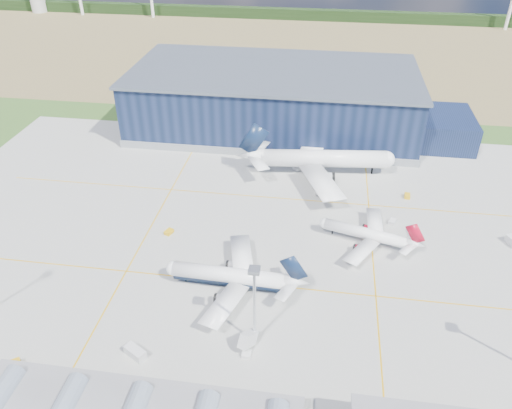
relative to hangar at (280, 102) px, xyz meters
name	(u,v)px	position (x,y,z in m)	size (l,w,h in m)	color
ground	(236,259)	(-2.81, -94.80, -11.62)	(600.00, 600.00, 0.00)	#365620
apron	(242,239)	(-2.81, -84.80, -11.59)	(220.00, 160.00, 0.08)	gray
farmland	(295,48)	(-2.81, 125.20, -11.62)	(600.00, 220.00, 0.01)	#90794D
treeline	(303,14)	(-2.81, 205.20, -7.62)	(600.00, 8.00, 8.00)	black
hangar	(280,102)	(0.00, 0.00, 0.00)	(145.00, 62.00, 26.10)	#101B36
light_mast_center	(254,294)	(7.19, -124.80, 3.82)	(2.60, 2.60, 23.00)	silver
airliner_navy	(229,269)	(-2.46, -106.80, -5.14)	(39.74, 38.87, 12.96)	white
airliner_red	(366,228)	(34.85, -81.11, -6.32)	(32.50, 31.79, 10.60)	white
airliner_widebody	(324,150)	(20.68, -39.80, -1.92)	(59.49, 58.20, 19.40)	white
gse_tug_a	(16,367)	(-45.58, -140.80, -10.83)	(2.30, 3.76, 1.57)	gold
gse_tug_b	(169,232)	(-25.95, -85.50, -10.99)	(1.93, 2.89, 1.25)	gold
gse_van_a	(135,353)	(-19.76, -133.34, -10.41)	(2.41, 5.52, 2.41)	silver
gse_cart_a	(392,222)	(44.29, -69.67, -10.97)	(1.98, 2.97, 1.28)	silver
gse_tug_c	(407,196)	(50.75, -52.85, -10.96)	(1.86, 2.98, 1.30)	gold
gse_cart_b	(297,169)	(10.77, -38.69, -10.99)	(1.91, 2.87, 1.24)	silver
airstair	(248,342)	(5.97, -126.96, -9.84)	(2.22, 5.55, 3.55)	silver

